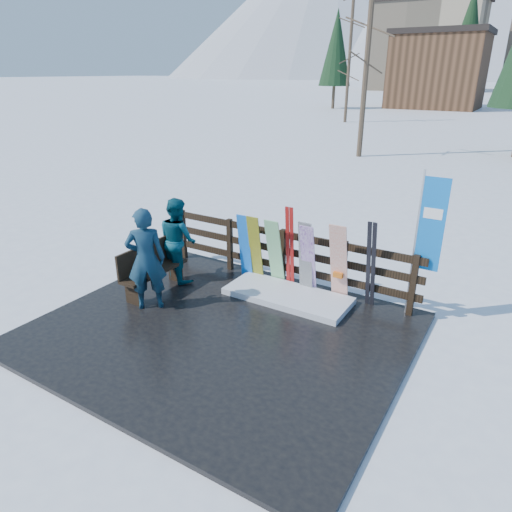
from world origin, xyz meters
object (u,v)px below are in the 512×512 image
Objects in this scene: snowboard_4 at (305,258)px; rental_flag at (427,230)px; snowboard_1 at (275,253)px; snowboard_2 at (255,249)px; snowboard_0 at (245,247)px; snowboard_5 at (339,263)px; person_back at (178,239)px; person_front at (146,259)px; snowboard_3 at (308,260)px; bench at (151,267)px.

snowboard_4 is 2.27m from rental_flag.
snowboard_2 is at bearing 180.00° from snowboard_1.
snowboard_5 reaches higher than snowboard_0.
person_back is (-1.41, -0.74, 0.16)m from snowboard_2.
rental_flag is 1.37× the size of person_front.
snowboard_2 reaches higher than snowboard_0.
person_front reaches higher than snowboard_3.
snowboard_3 reaches higher than bench.
snowboard_2 is 2.27m from person_front.
bench is at bearing -92.80° from person_front.
person_front is at bearing -112.23° from snowboard_0.
bench is 1.05× the size of snowboard_2.
snowboard_1 is 0.91× the size of snowboard_5.
person_back reaches higher than snowboard_4.
bench is at bearing -159.50° from rental_flag.
person_front is at bearing -145.23° from snowboard_5.
bench is at bearing -150.92° from snowboard_3.
bench is 3.00m from snowboard_4.
snowboard_3 is at bearing 29.08° from bench.
person_front is (-2.19, -1.99, 0.21)m from snowboard_4.
person_front is at bearing -137.77° from snowboard_4.
snowboard_5 is (3.28, 1.48, 0.27)m from bench.
person_front is at bearing 126.64° from person_back.
snowboard_4 is (1.13, -0.00, 0.03)m from snowboard_2.
person_front is (-1.53, -1.99, 0.23)m from snowboard_1.
snowboard_4 is 0.93× the size of snowboard_5.
snowboard_1 is 0.77× the size of person_front.
snowboard_1 is at bearing -168.75° from person_front.
snowboard_2 is at bearing 180.00° from snowboard_3.
snowboard_0 is at bearing -125.86° from person_back.
snowboard_1 is 0.73m from snowboard_3.
bench is 0.58× the size of rental_flag.
person_back is at bearing -167.09° from snowboard_5.
bench is 0.86× the size of person_back.
snowboard_5 is at bearing 0.00° from snowboard_0.
snowboard_1 is at bearing 37.45° from bench.
snowboard_2 is 1.19m from snowboard_3.
rental_flag is at bearing 4.46° from snowboard_0.
rental_flag is at bearing 20.50° from bench.
snowboard_1 is 2.01m from person_back.
person_front is (0.41, -0.51, 0.43)m from bench.
snowboard_2 is at bearing 180.00° from snowboard_5.
rental_flag is at bearing 7.40° from snowboard_4.
bench is 2.44m from snowboard_1.
snowboard_0 is at bearing -175.54° from rental_flag.
snowboard_4 reaches higher than snowboard_2.
person_back is (-2.59, -0.74, 0.15)m from snowboard_3.
snowboard_0 is 0.88× the size of snowboard_5.
snowboard_0 is (1.22, 1.48, 0.19)m from bench.
rental_flag is at bearing 10.88° from snowboard_5.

